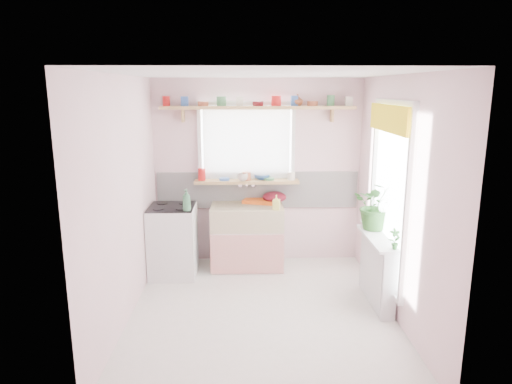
{
  "coord_description": "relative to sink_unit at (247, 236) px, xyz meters",
  "views": [
    {
      "loc": [
        -0.18,
        -4.53,
        2.36
      ],
      "look_at": [
        -0.05,
        0.55,
        1.21
      ],
      "focal_mm": 32.0,
      "sensor_mm": 36.0,
      "label": 1
    }
  ],
  "objects": [
    {
      "name": "fruit_bowl",
      "position": [
        1.48,
        -0.69,
        0.38
      ],
      "size": [
        0.37,
        0.37,
        0.07
      ],
      "primitive_type": "imported",
      "rotation": [
        0.0,
        0.0,
        -0.43
      ],
      "color": "silver",
      "rests_on": "radiator_ledge"
    },
    {
      "name": "sill_crockery",
      "position": [
        -0.0,
        0.19,
        0.78
      ],
      "size": [
        1.35,
        0.11,
        0.12
      ],
      "color": "red",
      "rests_on": "windowsill"
    },
    {
      "name": "soap_bottle_sink",
      "position": [
        0.37,
        -0.19,
        0.51
      ],
      "size": [
        0.11,
        0.11,
        0.19
      ],
      "primitive_type": "imported",
      "rotation": [
        0.0,
        0.0,
        -0.26
      ],
      "color": "#E7E366",
      "rests_on": "sink_unit"
    },
    {
      "name": "cooker",
      "position": [
        -0.95,
        -0.24,
        0.03
      ],
      "size": [
        0.58,
        0.58,
        0.93
      ],
      "color": "white",
      "rests_on": "ground"
    },
    {
      "name": "windowsill",
      "position": [
        -0.0,
        0.19,
        0.71
      ],
      "size": [
        1.4,
        0.22,
        0.04
      ],
      "primitive_type": "cube",
      "color": "tan",
      "rests_on": "room"
    },
    {
      "name": "jade_plant",
      "position": [
        1.48,
        -0.82,
        0.63
      ],
      "size": [
        0.61,
        0.56,
        0.57
      ],
      "primitive_type": "imported",
      "rotation": [
        0.0,
        0.0,
        -0.26
      ],
      "color": "#306428",
      "rests_on": "radiator_ledge"
    },
    {
      "name": "radiator_ledge",
      "position": [
        1.45,
        -1.09,
        -0.03
      ],
      "size": [
        0.22,
        0.95,
        0.78
      ],
      "color": "white",
      "rests_on": "ground"
    },
    {
      "name": "sink_unit",
      "position": [
        0.0,
        0.0,
        0.0
      ],
      "size": [
        0.95,
        0.65,
        1.11
      ],
      "color": "white",
      "rests_on": "ground"
    },
    {
      "name": "fruit",
      "position": [
        1.49,
        -0.69,
        0.44
      ],
      "size": [
        0.2,
        0.14,
        0.1
      ],
      "color": "orange",
      "rests_on": "fruit_bowl"
    },
    {
      "name": "sill_bowl",
      "position": [
        0.21,
        0.25,
        0.76
      ],
      "size": [
        0.26,
        0.26,
        0.07
      ],
      "primitive_type": "imported",
      "rotation": [
        0.0,
        0.0,
        0.24
      ],
      "color": "#325FA2",
      "rests_on": "windowsill"
    },
    {
      "name": "colander",
      "position": [
        0.37,
        0.18,
        0.49
      ],
      "size": [
        0.37,
        0.37,
        0.15
      ],
      "primitive_type": "ellipsoid",
      "rotation": [
        0.0,
        0.0,
        0.17
      ],
      "color": "maroon",
      "rests_on": "sink_unit"
    },
    {
      "name": "cooker_bottle",
      "position": [
        -0.73,
        -0.46,
        0.62
      ],
      "size": [
        0.14,
        0.14,
        0.27
      ],
      "primitive_type": "imported",
      "rotation": [
        0.0,
        0.0,
        -0.4
      ],
      "color": "#39724C",
      "rests_on": "cooker"
    },
    {
      "name": "shelf_vase",
      "position": [
        0.67,
        0.2,
        1.78
      ],
      "size": [
        0.19,
        0.19,
        0.15
      ],
      "primitive_type": "imported",
      "rotation": [
        0.0,
        0.0,
        0.39
      ],
      "color": "#97512E",
      "rests_on": "pine_shelf"
    },
    {
      "name": "herb_pot",
      "position": [
        1.48,
        -1.49,
        0.45
      ],
      "size": [
        0.13,
        0.1,
        0.22
      ],
      "primitive_type": "imported",
      "rotation": [
        0.0,
        0.0,
        0.18
      ],
      "color": "#2E6E2C",
      "rests_on": "radiator_ledge"
    },
    {
      "name": "shelf_crockery",
      "position": [
        0.15,
        0.18,
        1.76
      ],
      "size": [
        2.47,
        0.11,
        0.12
      ],
      "color": "red",
      "rests_on": "pine_shelf"
    },
    {
      "name": "pine_shelf",
      "position": [
        0.15,
        0.18,
        1.69
      ],
      "size": [
        2.52,
        0.24,
        0.04
      ],
      "primitive_type": "cube",
      "color": "tan",
      "rests_on": "room"
    },
    {
      "name": "room",
      "position": [
        0.81,
        -0.43,
        0.94
      ],
      "size": [
        3.2,
        3.2,
        3.2
      ],
      "color": "white",
      "rests_on": "ground"
    },
    {
      "name": "sill_cup",
      "position": [
        -0.05,
        0.13,
        0.78
      ],
      "size": [
        0.16,
        0.16,
        0.11
      ],
      "primitive_type": "imported",
      "rotation": [
        0.0,
        0.0,
        0.19
      ],
      "color": "beige",
      "rests_on": "windowsill"
    },
    {
      "name": "dish_tray",
      "position": [
        0.2,
        0.21,
        0.44
      ],
      "size": [
        0.53,
        0.45,
        0.04
      ],
      "primitive_type": "cube",
      "rotation": [
        0.0,
        0.0,
        -0.3
      ],
      "color": "orange",
      "rests_on": "sink_unit"
    }
  ]
}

